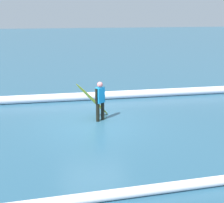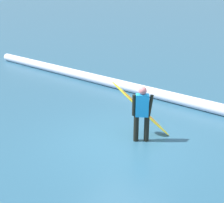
# 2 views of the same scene
# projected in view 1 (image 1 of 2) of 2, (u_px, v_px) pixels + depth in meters

# --- Properties ---
(ground_plane) EXTENTS (167.62, 167.62, 0.00)m
(ground_plane) POSITION_uv_depth(u_px,v_px,m) (93.00, 124.00, 12.36)
(ground_plane) COLOR #2B5973
(surfer) EXTENTS (0.44, 0.42, 1.55)m
(surfer) POSITION_uv_depth(u_px,v_px,m) (100.00, 99.00, 12.55)
(surfer) COLOR black
(surfer) RESTS_ON ground_plane
(surfboard) EXTENTS (1.57, 1.13, 1.58)m
(surfboard) POSITION_uv_depth(u_px,v_px,m) (93.00, 100.00, 12.82)
(surfboard) COLOR yellow
(surfboard) RESTS_ON ground_plane
(wave_crest_foreground) EXTENTS (21.13, 1.19, 0.38)m
(wave_crest_foreground) POSITION_uv_depth(u_px,v_px,m) (71.00, 97.00, 15.59)
(wave_crest_foreground) COLOR white
(wave_crest_foreground) RESTS_ON ground_plane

